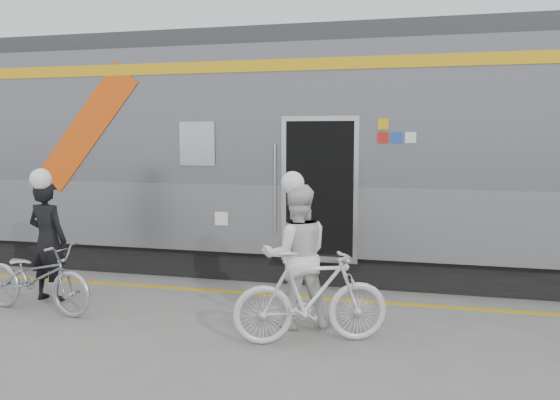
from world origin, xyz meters
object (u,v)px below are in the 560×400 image
(man, at_px, (48,241))
(woman, at_px, (296,256))
(bicycle_left, at_px, (36,277))
(bicycle_right, at_px, (311,297))

(man, height_order, woman, woman)
(bicycle_left, distance_m, woman, 3.57)
(bicycle_right, bearing_deg, bicycle_left, 64.27)
(man, bearing_deg, woman, -175.78)
(bicycle_left, relative_size, woman, 1.03)
(bicycle_left, bearing_deg, woman, -77.10)
(bicycle_left, bearing_deg, man, 27.92)
(woman, bearing_deg, bicycle_right, 96.51)
(bicycle_left, relative_size, bicycle_right, 1.02)
(bicycle_left, xyz_separation_m, bicycle_right, (3.84, -0.24, 0.06))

